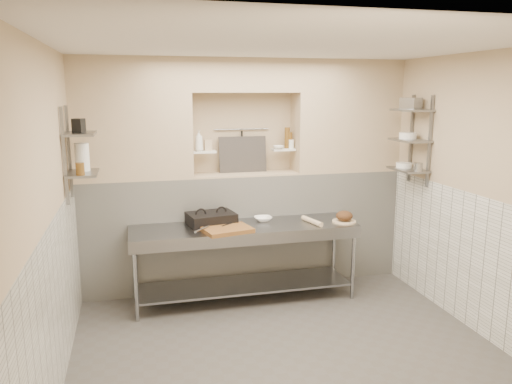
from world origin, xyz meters
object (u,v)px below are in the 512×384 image
object	(u,v)px
mixing_bowl	(263,219)
prep_table	(245,247)
bottle_soap	(199,141)
cutting_board	(227,230)
rolling_pin	(312,221)
jug_left	(82,157)
panini_press	(211,219)
bread_loaf	(344,216)
bowl_alcove	(278,147)

from	to	relation	value
mixing_bowl	prep_table	bearing A→B (deg)	-147.46
mixing_bowl	bottle_soap	world-z (taller)	bottle_soap
cutting_board	rolling_pin	size ratio (longest dim) A/B	1.37
prep_table	jug_left	bearing A→B (deg)	-178.44
mixing_bowl	rolling_pin	size ratio (longest dim) A/B	0.56
prep_table	cutting_board	xyz separation A→B (m)	(-0.24, -0.19, 0.28)
cutting_board	mixing_bowl	bearing A→B (deg)	35.68
panini_press	bottle_soap	xyz separation A→B (m)	(-0.07, 0.40, 0.87)
mixing_bowl	cutting_board	bearing A→B (deg)	-144.32
panini_press	bread_loaf	size ratio (longest dim) A/B	2.95
mixing_bowl	bread_loaf	size ratio (longest dim) A/B	1.06
bottle_soap	jug_left	size ratio (longest dim) A/B	0.88
panini_press	jug_left	size ratio (longest dim) A/B	2.05
bread_loaf	bottle_soap	size ratio (longest dim) A/B	0.79
cutting_board	mixing_bowl	world-z (taller)	mixing_bowl
rolling_pin	cutting_board	bearing A→B (deg)	-173.88
panini_press	rolling_pin	distance (m)	1.17
bread_loaf	mixing_bowl	bearing A→B (deg)	163.06
panini_press	cutting_board	size ratio (longest dim) A/B	1.14
prep_table	bowl_alcove	world-z (taller)	bowl_alcove
cutting_board	jug_left	xyz separation A→B (m)	(-1.47, 0.15, 0.83)
rolling_pin	bowl_alcove	size ratio (longest dim) A/B	2.76
cutting_board	panini_press	bearing A→B (deg)	111.45
rolling_pin	bread_loaf	size ratio (longest dim) A/B	1.90
prep_table	jug_left	size ratio (longest dim) A/B	9.13
prep_table	bowl_alcove	size ratio (longest dim) A/B	19.09
prep_table	mixing_bowl	xyz separation A→B (m)	(0.26, 0.17, 0.28)
prep_table	bottle_soap	world-z (taller)	bottle_soap
mixing_bowl	bread_loaf	world-z (taller)	bread_loaf
cutting_board	bottle_soap	world-z (taller)	bottle_soap
panini_press	prep_table	bearing A→B (deg)	-30.10
bottle_soap	jug_left	bearing A→B (deg)	-155.72
jug_left	bowl_alcove	bearing A→B (deg)	14.23
cutting_board	mixing_bowl	distance (m)	0.62
cutting_board	bottle_soap	size ratio (longest dim) A/B	2.04
panini_press	cutting_board	bearing A→B (deg)	-78.75
rolling_pin	bowl_alcove	xyz separation A→B (m)	(-0.24, 0.61, 0.81)
bottle_soap	bread_loaf	bearing A→B (deg)	-21.61
prep_table	panini_press	xyz separation A→B (m)	(-0.36, 0.13, 0.33)
panini_press	bottle_soap	distance (m)	0.96
panini_press	bread_loaf	world-z (taller)	panini_press
bottle_soap	jug_left	xyz separation A→B (m)	(-1.28, -0.58, -0.08)
mixing_bowl	bottle_soap	distance (m)	1.20
prep_table	panini_press	size ratio (longest dim) A/B	4.46
bottle_soap	jug_left	distance (m)	1.40
bread_loaf	bowl_alcove	world-z (taller)	bowl_alcove
bread_loaf	bottle_soap	bearing A→B (deg)	158.39
bowl_alcove	jug_left	bearing A→B (deg)	-165.77
prep_table	panini_press	world-z (taller)	panini_press
bottle_soap	jug_left	world-z (taller)	bottle_soap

